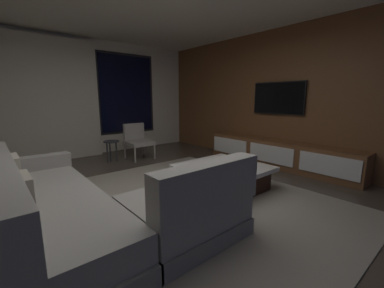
{
  "coord_description": "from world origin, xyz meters",
  "views": [
    {
      "loc": [
        -1.56,
        -2.41,
        1.36
      ],
      "look_at": [
        1.03,
        0.66,
        0.59
      ],
      "focal_mm": 22.74,
      "sensor_mm": 36.0,
      "label": 1
    }
  ],
  "objects_px": {
    "side_stool": "(111,145)",
    "media_console": "(279,155)",
    "sectional_couch": "(87,210)",
    "book_stack_on_coffee_table": "(240,165)",
    "coffee_table": "(223,177)",
    "mounted_tv": "(278,98)",
    "accent_chair_near_window": "(137,139)"
  },
  "relations": [
    {
      "from": "side_stool",
      "to": "media_console",
      "type": "relative_size",
      "value": 0.15
    },
    {
      "from": "sectional_couch",
      "to": "side_stool",
      "type": "relative_size",
      "value": 5.43
    },
    {
      "from": "side_stool",
      "to": "media_console",
      "type": "bearing_deg",
      "value": -46.62
    },
    {
      "from": "sectional_couch",
      "to": "side_stool",
      "type": "height_order",
      "value": "sectional_couch"
    },
    {
      "from": "sectional_couch",
      "to": "book_stack_on_coffee_table",
      "type": "height_order",
      "value": "sectional_couch"
    },
    {
      "from": "coffee_table",
      "to": "mounted_tv",
      "type": "distance_m",
      "value": 2.25
    },
    {
      "from": "mounted_tv",
      "to": "side_stool",
      "type": "bearing_deg",
      "value": 137.83
    },
    {
      "from": "coffee_table",
      "to": "side_stool",
      "type": "height_order",
      "value": "side_stool"
    },
    {
      "from": "mounted_tv",
      "to": "accent_chair_near_window",
      "type": "bearing_deg",
      "value": 130.57
    },
    {
      "from": "coffee_table",
      "to": "book_stack_on_coffee_table",
      "type": "bearing_deg",
      "value": -57.39
    },
    {
      "from": "book_stack_on_coffee_table",
      "to": "side_stool",
      "type": "xyz_separation_m",
      "value": [
        -0.78,
        2.82,
        -0.01
      ]
    },
    {
      "from": "media_console",
      "to": "sectional_couch",
      "type": "bearing_deg",
      "value": -177.95
    },
    {
      "from": "sectional_couch",
      "to": "coffee_table",
      "type": "relative_size",
      "value": 2.16
    },
    {
      "from": "book_stack_on_coffee_table",
      "to": "mounted_tv",
      "type": "xyz_separation_m",
      "value": [
        1.77,
        0.5,
        0.96
      ]
    },
    {
      "from": "accent_chair_near_window",
      "to": "sectional_couch",
      "type": "bearing_deg",
      "value": -126.39
    },
    {
      "from": "accent_chair_near_window",
      "to": "side_stool",
      "type": "bearing_deg",
      "value": 177.29
    },
    {
      "from": "media_console",
      "to": "mounted_tv",
      "type": "xyz_separation_m",
      "value": [
        0.18,
        0.2,
        1.1
      ]
    },
    {
      "from": "side_stool",
      "to": "media_console",
      "type": "xyz_separation_m",
      "value": [
        2.37,
        -2.51,
        -0.12
      ]
    },
    {
      "from": "book_stack_on_coffee_table",
      "to": "coffee_table",
      "type": "bearing_deg",
      "value": 122.61
    },
    {
      "from": "sectional_couch",
      "to": "accent_chair_near_window",
      "type": "height_order",
      "value": "sectional_couch"
    },
    {
      "from": "media_console",
      "to": "mounted_tv",
      "type": "bearing_deg",
      "value": 47.57
    },
    {
      "from": "coffee_table",
      "to": "side_stool",
      "type": "xyz_separation_m",
      "value": [
        -0.65,
        2.61,
        0.19
      ]
    },
    {
      "from": "coffee_table",
      "to": "media_console",
      "type": "bearing_deg",
      "value": 3.28
    },
    {
      "from": "coffee_table",
      "to": "media_console",
      "type": "distance_m",
      "value": 1.73
    },
    {
      "from": "sectional_couch",
      "to": "coffee_table",
      "type": "bearing_deg",
      "value": 0.98
    },
    {
      "from": "side_stool",
      "to": "coffee_table",
      "type": "bearing_deg",
      "value": -76.05
    },
    {
      "from": "sectional_couch",
      "to": "accent_chair_near_window",
      "type": "distance_m",
      "value": 3.25
    },
    {
      "from": "sectional_couch",
      "to": "media_console",
      "type": "bearing_deg",
      "value": 2.05
    },
    {
      "from": "media_console",
      "to": "coffee_table",
      "type": "bearing_deg",
      "value": -176.72
    },
    {
      "from": "sectional_couch",
      "to": "book_stack_on_coffee_table",
      "type": "xyz_separation_m",
      "value": [
        2.11,
        -0.17,
        0.1
      ]
    },
    {
      "from": "sectional_couch",
      "to": "media_console",
      "type": "distance_m",
      "value": 3.7
    },
    {
      "from": "accent_chair_near_window",
      "to": "mounted_tv",
      "type": "height_order",
      "value": "mounted_tv"
    }
  ]
}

